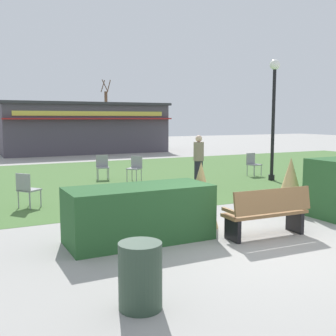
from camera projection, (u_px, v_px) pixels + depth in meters
name	position (u px, v px, depth m)	size (l,w,h in m)	color
ground_plane	(262.00, 247.00, 7.24)	(80.00, 80.00, 0.00)	#999691
lawn_patch	(102.00, 178.00, 15.47)	(36.00, 12.00, 0.01)	#446B33
park_bench	(268.00, 212.00, 7.78)	(1.72, 0.58, 0.95)	olive
hedge_left	(139.00, 214.00, 7.54)	(2.64, 1.10, 1.02)	#28562B
ornamental_grass_behind_left	(290.00, 184.00, 10.00)	(0.76, 0.76, 1.31)	tan
ornamental_grass_behind_right	(201.00, 195.00, 8.47)	(0.74, 0.74, 1.36)	tan
lamppost_mid	(274.00, 105.00, 14.68)	(0.36, 0.36, 4.30)	black
trash_bin	(140.00, 276.00, 4.86)	(0.52, 0.52, 0.80)	#2D4233
food_kiosk	(85.00, 128.00, 26.82)	(10.64, 4.16, 3.24)	#47424C
cafe_chair_west	(135.00, 166.00, 14.82)	(0.62, 0.62, 0.89)	gray
cafe_chair_east	(27.00, 187.00, 10.28)	(0.62, 0.62, 0.89)	gray
cafe_chair_center	(102.00, 165.00, 15.17)	(0.52, 0.52, 0.89)	gray
cafe_chair_north	(253.00, 162.00, 16.07)	(0.50, 0.50, 0.89)	gray
person_strolling	(199.00, 160.00, 13.59)	(0.34, 0.34, 1.69)	#23232D
parked_car_center_slot	(43.00, 139.00, 32.11)	(4.35, 2.35, 1.20)	black
parked_car_east_slot	(102.00, 138.00, 34.22)	(4.26, 2.17, 1.20)	maroon
tree_right_bg	(106.00, 115.00, 38.10)	(0.91, 0.96, 5.75)	brown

